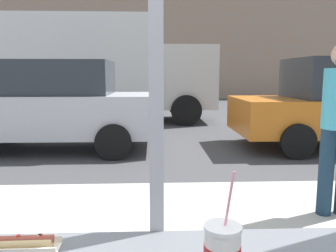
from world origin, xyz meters
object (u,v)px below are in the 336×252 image
Objects in this scene: box_truck at (107,67)px; parked_car_silver at (53,106)px; soda_cup_right at (222,251)px; hotdog_tray_near at (16,244)px.

parked_car_silver is at bearing -96.81° from box_truck.
parked_car_silver reaches higher than soda_cup_right.
parked_car_silver is at bearing 110.01° from soda_cup_right.
box_truck reaches higher than soda_cup_right.
soda_cup_right is 0.65m from hotdog_tray_near.
parked_car_silver is (-1.52, 5.72, -0.07)m from hotdog_tray_near.
box_truck reaches higher than hotdog_tray_near.
soda_cup_right is 6.27m from parked_car_silver.
box_truck is (-1.64, 10.09, 0.70)m from soda_cup_right.
parked_car_silver is (-2.15, 5.89, -0.13)m from soda_cup_right.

